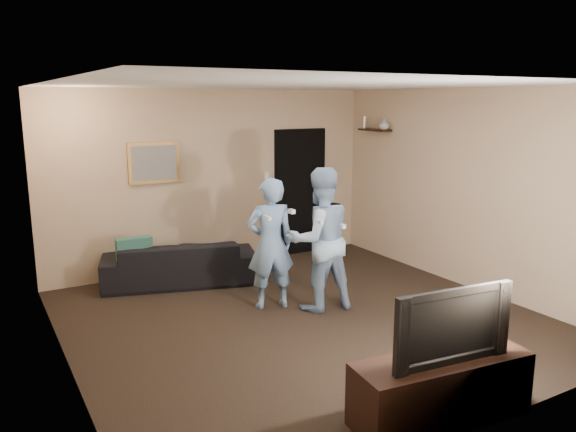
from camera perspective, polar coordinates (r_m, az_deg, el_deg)
ground at (r=6.49m, az=1.56°, el=-10.44°), size 5.00×5.00×0.00m
ceiling at (r=6.01m, az=1.70°, el=13.17°), size 5.00×5.00×0.04m
wall_back at (r=8.32m, az=-7.46°, el=3.70°), size 5.00×0.04×2.60m
wall_front at (r=4.26m, az=19.63°, el=-4.63°), size 5.00×0.04×2.60m
wall_left at (r=5.28m, az=-22.15°, el=-1.71°), size 0.04×5.00×2.60m
wall_right at (r=7.71m, az=17.67°, el=2.61°), size 0.04×5.00×2.60m
sofa at (r=7.75m, az=-10.97°, el=-4.61°), size 2.17×1.35×0.59m
throw_pillow at (r=7.54m, az=-15.31°, el=-3.83°), size 0.46×0.15×0.45m
painting_frame at (r=7.96m, az=-13.45°, el=5.29°), size 0.72×0.05×0.57m
painting_canvas at (r=7.94m, az=-13.40°, el=5.28°), size 0.62×0.01×0.47m
doorway at (r=8.99m, az=1.23°, el=2.46°), size 0.90×0.06×2.00m
light_switch at (r=8.66m, az=-2.19°, el=4.10°), size 0.08×0.02×0.12m
wall_shelf at (r=8.88m, az=8.79°, el=8.64°), size 0.20×0.60×0.03m
shelf_vase at (r=8.70m, az=9.74°, el=9.18°), size 0.20×0.20×0.16m
shelf_figurine at (r=9.07m, az=7.78°, el=9.39°), size 0.06×0.06×0.18m
tv_console at (r=4.70m, az=15.25°, el=-16.58°), size 1.48×0.62×0.51m
television at (r=4.47m, az=15.64°, el=-10.33°), size 1.04×0.25×0.59m
wii_player_left at (r=6.63m, az=-1.80°, el=-2.81°), size 0.64×0.53×1.57m
wii_player_right at (r=6.58m, az=3.24°, el=-2.37°), size 0.90×0.74×1.69m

